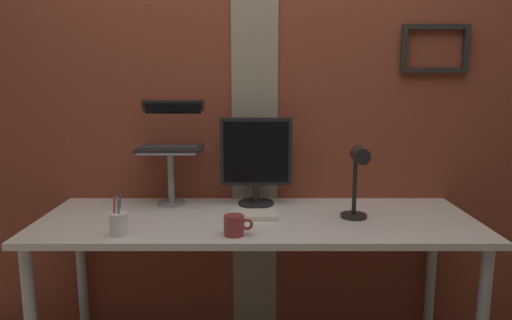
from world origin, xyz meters
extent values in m
cube|color=brown|center=(0.00, 0.48, 1.20)|extent=(3.31, 0.12, 2.40)
cube|color=gray|center=(-0.01, 0.42, 1.20)|extent=(0.24, 0.01, 2.40)
cube|color=black|center=(0.89, 0.40, 1.61)|extent=(0.33, 0.03, 0.03)
cube|color=black|center=(0.89, 0.40, 1.40)|extent=(0.33, 0.03, 0.03)
cube|color=black|center=(0.73, 0.40, 1.51)|extent=(0.03, 0.03, 0.19)
cube|color=black|center=(1.04, 0.40, 1.51)|extent=(0.03, 0.03, 0.19)
cube|color=silver|center=(0.00, 0.07, 0.72)|extent=(1.98, 0.70, 0.03)
cylinder|color=#B2B2B7|center=(-0.93, 0.36, 0.35)|extent=(0.05, 0.05, 0.70)
cylinder|color=#B2B2B7|center=(0.93, 0.36, 0.35)|extent=(0.05, 0.05, 0.70)
cylinder|color=black|center=(-0.01, 0.30, 0.74)|extent=(0.18, 0.18, 0.01)
cylinder|color=black|center=(-0.01, 0.30, 0.79)|extent=(0.04, 0.04, 0.09)
cube|color=black|center=(-0.01, 0.30, 1.00)|extent=(0.36, 0.04, 0.34)
cube|color=black|center=(-0.01, 0.28, 1.00)|extent=(0.32, 0.00, 0.30)
cylinder|color=gray|center=(-0.43, 0.30, 0.74)|extent=(0.14, 0.14, 0.01)
cylinder|color=gray|center=(-0.43, 0.30, 0.87)|extent=(0.03, 0.03, 0.26)
cube|color=gray|center=(-0.43, 0.30, 1.01)|extent=(0.28, 0.22, 0.01)
cube|color=black|center=(-0.43, 0.30, 1.02)|extent=(0.32, 0.21, 0.01)
cube|color=#2D2D30|center=(-0.43, 0.32, 1.03)|extent=(0.28, 0.12, 0.00)
cube|color=black|center=(-0.43, 0.44, 1.14)|extent=(0.32, 0.08, 0.23)
cube|color=black|center=(-0.43, 0.44, 1.14)|extent=(0.29, 0.06, 0.20)
cylinder|color=black|center=(0.44, 0.07, 0.74)|extent=(0.12, 0.12, 0.02)
cylinder|color=black|center=(0.44, 0.07, 0.90)|extent=(0.02, 0.02, 0.31)
cylinder|color=black|center=(0.44, -0.02, 1.04)|extent=(0.07, 0.11, 0.07)
cylinder|color=white|center=(-0.56, -0.18, 0.78)|extent=(0.07, 0.07, 0.09)
cylinder|color=red|center=(-0.58, -0.18, 0.82)|extent=(0.01, 0.03, 0.16)
cylinder|color=purple|center=(-0.56, -0.17, 0.82)|extent=(0.03, 0.01, 0.16)
cylinder|color=green|center=(-0.56, -0.19, 0.82)|extent=(0.02, 0.02, 0.16)
cylinder|color=purple|center=(-0.56, -0.17, 0.81)|extent=(0.03, 0.02, 0.14)
cylinder|color=maroon|center=(-0.09, -0.18, 0.78)|extent=(0.08, 0.08, 0.08)
torus|color=maroon|center=(-0.04, -0.18, 0.78)|extent=(0.05, 0.01, 0.05)
cube|color=silver|center=(-0.01, 0.07, 0.74)|extent=(0.20, 0.15, 0.02)
camera|label=1|loc=(-0.01, -2.04, 1.37)|focal=33.58mm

